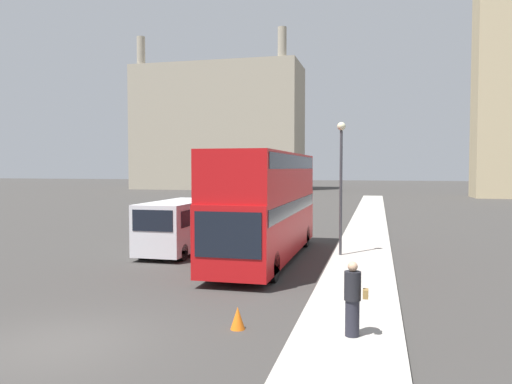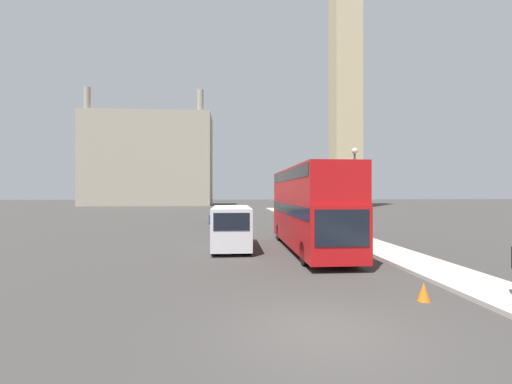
% 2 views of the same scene
% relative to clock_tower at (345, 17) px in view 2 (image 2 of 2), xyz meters
% --- Properties ---
extents(ground_plane, '(300.00, 300.00, 0.00)m').
position_rel_clock_tower_xyz_m(ground_plane, '(-21.87, -61.80, -39.76)').
color(ground_plane, '#383533').
extents(clock_tower, '(5.93, 6.10, 77.56)m').
position_rel_clock_tower_xyz_m(clock_tower, '(0.00, 0.00, 0.00)').
color(clock_tower, tan).
rests_on(clock_tower, ground_plane).
extents(building_block_distant, '(30.76, 12.45, 27.79)m').
position_rel_clock_tower_xyz_m(building_block_distant, '(-44.12, 18.15, -28.34)').
color(building_block_distant, '#9E937F').
rests_on(building_block_distant, ground_plane).
extents(red_double_decker_bus, '(2.55, 11.30, 4.55)m').
position_rel_clock_tower_xyz_m(red_double_decker_bus, '(-19.57, -50.73, -37.23)').
color(red_double_decker_bus, '#B71114').
rests_on(red_double_decker_bus, ground_plane).
extents(white_van, '(2.13, 5.56, 2.39)m').
position_rel_clock_tower_xyz_m(white_van, '(-23.91, -50.01, -38.48)').
color(white_van, silver).
rests_on(white_van, ground_plane).
extents(street_lamp, '(0.36, 0.36, 5.75)m').
position_rel_clock_tower_xyz_m(street_lamp, '(-16.53, -49.58, -35.84)').
color(street_lamp, '#38383D').
rests_on(street_lamp, sidewalk_strip).
extents(parked_sedan, '(1.74, 4.40, 1.44)m').
position_rel_clock_tower_xyz_m(parked_sedan, '(-25.25, -32.50, -39.10)').
color(parked_sedan, navy).
rests_on(parked_sedan, ground_plane).
extents(traffic_cone, '(0.36, 0.36, 0.55)m').
position_rel_clock_tower_xyz_m(traffic_cone, '(-18.26, -59.83, -39.49)').
color(traffic_cone, orange).
rests_on(traffic_cone, ground_plane).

